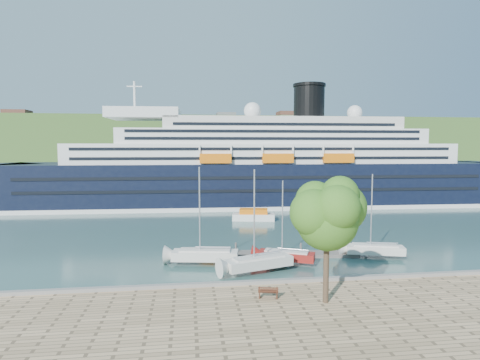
% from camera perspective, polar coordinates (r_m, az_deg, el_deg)
% --- Properties ---
extents(ground, '(400.00, 400.00, 0.00)m').
position_cam_1_polar(ground, '(35.23, 3.85, -15.89)').
color(ground, '#2A4B48').
rests_on(ground, ground).
extents(far_hillside, '(400.00, 50.00, 24.00)m').
position_cam_1_polar(far_hillside, '(177.39, -5.40, 4.76)').
color(far_hillside, '#3C6026').
rests_on(far_hillside, ground).
extents(quay_coping, '(220.00, 0.50, 0.30)m').
position_cam_1_polar(quay_coping, '(34.65, 3.93, -14.23)').
color(quay_coping, slate).
rests_on(quay_coping, promenade).
extents(cruise_ship, '(113.26, 20.43, 25.32)m').
position_cam_1_polar(cruise_ship, '(83.37, 1.78, 5.04)').
color(cruise_ship, black).
rests_on(cruise_ship, ground).
extents(park_bench, '(1.67, 0.93, 1.01)m').
position_cam_1_polar(park_bench, '(31.53, 4.03, -15.53)').
color(park_bench, '#4F2616').
rests_on(park_bench, promenade).
extents(promenade_tree, '(6.08, 6.08, 10.08)m').
position_cam_1_polar(promenade_tree, '(30.04, 12.24, -7.64)').
color(promenade_tree, '#2F6119').
rests_on(promenade_tree, promenade).
extents(floating_pontoon, '(16.75, 4.42, 0.37)m').
position_cam_1_polar(floating_pontoon, '(46.68, 6.34, -10.41)').
color(floating_pontoon, '#65605A').
rests_on(floating_pontoon, ground).
extents(sailboat_white_near, '(7.86, 3.36, 9.83)m').
position_cam_1_polar(sailboat_white_near, '(42.09, -5.04, -5.49)').
color(sailboat_white_near, silver).
rests_on(sailboat_white_near, ground).
extents(sailboat_red, '(6.71, 4.31, 8.45)m').
position_cam_1_polar(sailboat_red, '(42.67, 6.65, -6.31)').
color(sailboat_red, maroon).
rests_on(sailboat_red, ground).
extents(sailboat_white_far, '(7.19, 3.70, 8.95)m').
position_cam_1_polar(sailboat_white_far, '(47.11, 18.75, -5.16)').
color(sailboat_white_far, silver).
rests_on(sailboat_white_far, ground).
extents(tender_launch, '(7.38, 3.66, 1.95)m').
position_cam_1_polar(tender_launch, '(67.33, 1.93, -4.93)').
color(tender_launch, orange).
rests_on(tender_launch, ground).
extents(sailboat_extra, '(7.83, 4.34, 9.75)m').
position_cam_1_polar(sailboat_extra, '(39.46, 2.72, -6.24)').
color(sailboat_extra, silver).
rests_on(sailboat_extra, ground).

